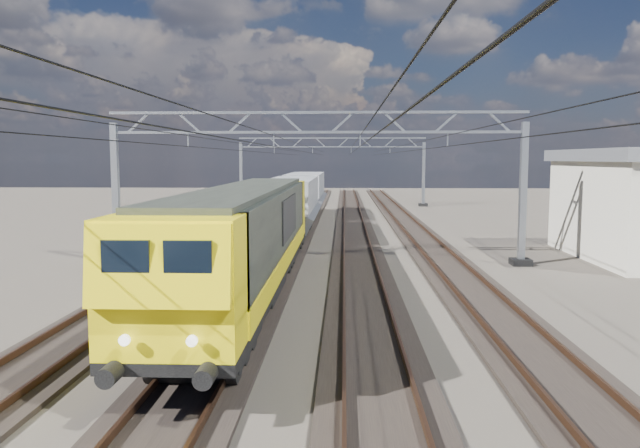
{
  "coord_description": "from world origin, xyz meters",
  "views": [
    {
      "loc": [
        1.26,
        -24.98,
        4.94
      ],
      "look_at": [
        0.33,
        -0.86,
        2.4
      ],
      "focal_mm": 35.0,
      "sensor_mm": 36.0,
      "label": 1
    }
  ],
  "objects_px": {
    "hopper_wagon_lead": "(291,202)",
    "catenary_gantry_far": "(332,169)",
    "catenary_gantry_mid": "(317,181)",
    "hopper_wagon_mid": "(305,191)",
    "locomotive": "(247,236)"
  },
  "relations": [
    {
      "from": "hopper_wagon_lead",
      "to": "catenary_gantry_far",
      "type": "bearing_deg",
      "value": 85.68
    },
    {
      "from": "catenary_gantry_mid",
      "to": "hopper_wagon_mid",
      "type": "distance_m",
      "value": 23.83
    },
    {
      "from": "catenary_gantry_mid",
      "to": "locomotive",
      "type": "bearing_deg",
      "value": -103.7
    },
    {
      "from": "catenary_gantry_mid",
      "to": "hopper_wagon_lead",
      "type": "height_order",
      "value": "catenary_gantry_mid"
    },
    {
      "from": "catenary_gantry_far",
      "to": "hopper_wagon_lead",
      "type": "xyz_separation_m",
      "value": [
        -2.0,
        -26.51,
        -1.67
      ]
    },
    {
      "from": "hopper_wagon_lead",
      "to": "catenary_gantry_mid",
      "type": "bearing_deg",
      "value": -78.1
    },
    {
      "from": "catenary_gantry_far",
      "to": "hopper_wagon_mid",
      "type": "relative_size",
      "value": 1.53
    },
    {
      "from": "catenary_gantry_far",
      "to": "hopper_wagon_lead",
      "type": "relative_size",
      "value": 1.53
    },
    {
      "from": "locomotive",
      "to": "catenary_gantry_far",
      "type": "bearing_deg",
      "value": 87.41
    },
    {
      "from": "locomotive",
      "to": "hopper_wagon_lead",
      "type": "bearing_deg",
      "value": 90.0
    },
    {
      "from": "catenary_gantry_far",
      "to": "hopper_wagon_lead",
      "type": "bearing_deg",
      "value": -94.32
    },
    {
      "from": "catenary_gantry_far",
      "to": "hopper_wagon_mid",
      "type": "distance_m",
      "value": 12.58
    },
    {
      "from": "locomotive",
      "to": "hopper_wagon_mid",
      "type": "distance_m",
      "value": 31.9
    },
    {
      "from": "locomotive",
      "to": "hopper_wagon_mid",
      "type": "xyz_separation_m",
      "value": [
        -0.0,
        31.9,
        -0.09
      ]
    },
    {
      "from": "hopper_wagon_lead",
      "to": "hopper_wagon_mid",
      "type": "height_order",
      "value": "same"
    }
  ]
}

